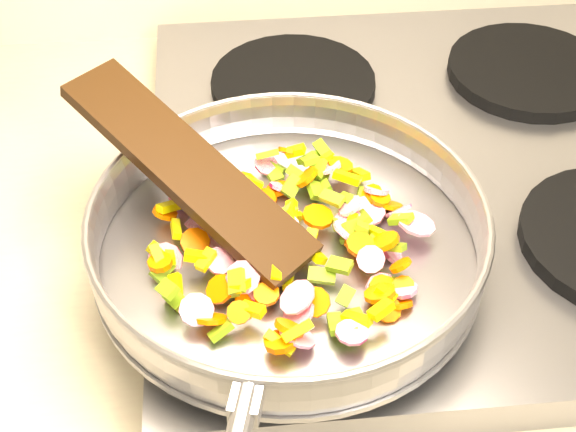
{
  "coord_description": "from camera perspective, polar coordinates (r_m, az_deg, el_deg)",
  "views": [
    {
      "loc": [
        -0.92,
        1.04,
        1.48
      ],
      "look_at": [
        -0.87,
        1.53,
        1.0
      ],
      "focal_mm": 50.0,
      "sensor_mm": 36.0,
      "label": 1
    }
  ],
  "objects": [
    {
      "name": "cooktop",
      "position": [
        0.87,
        10.52,
        3.0
      ],
      "size": [
        0.6,
        0.6,
        0.04
      ],
      "primitive_type": "cube",
      "color": "#939399",
      "rests_on": "counter_top"
    },
    {
      "name": "grate_fl",
      "position": [
        0.73,
        2.6,
        -3.19
      ],
      "size": [
        0.19,
        0.19,
        0.02
      ],
      "primitive_type": "cylinder",
      "color": "black",
      "rests_on": "cooktop"
    },
    {
      "name": "grate_bl",
      "position": [
        0.94,
        0.37,
        9.39
      ],
      "size": [
        0.19,
        0.19,
        0.02
      ],
      "primitive_type": "cylinder",
      "color": "black",
      "rests_on": "cooktop"
    },
    {
      "name": "grate_br",
      "position": [
        1.0,
        16.76,
        9.88
      ],
      "size": [
        0.19,
        0.19,
        0.02
      ],
      "primitive_type": "cylinder",
      "color": "black",
      "rests_on": "cooktop"
    },
    {
      "name": "saute_pan",
      "position": [
        0.7,
        -0.03,
        -1.18
      ],
      "size": [
        0.39,
        0.55,
        0.06
      ],
      "rotation": [
        0.0,
        0.0,
        -0.26
      ],
      "color": "#9E9EA5",
      "rests_on": "grate_fl"
    },
    {
      "name": "vegetable_heap",
      "position": [
        0.71,
        0.18,
        -1.6
      ],
      "size": [
        0.27,
        0.26,
        0.05
      ],
      "color": "#EBDC02",
      "rests_on": "saute_pan"
    },
    {
      "name": "wooden_spatula",
      "position": [
        0.72,
        -7.16,
        3.42
      ],
      "size": [
        0.23,
        0.24,
        0.09
      ],
      "primitive_type": "cube",
      "rotation": [
        0.0,
        -0.28,
        2.32
      ],
      "color": "black",
      "rests_on": "saute_pan"
    }
  ]
}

